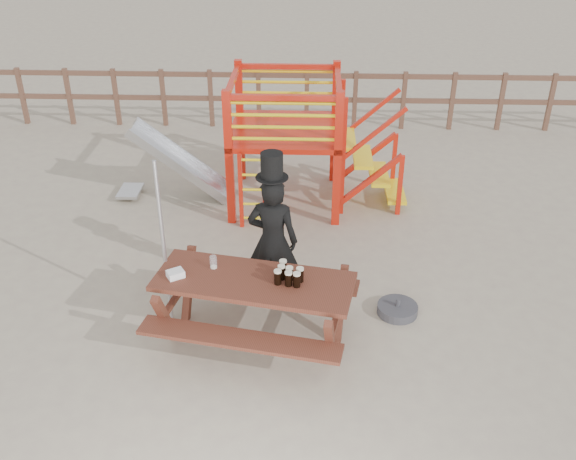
% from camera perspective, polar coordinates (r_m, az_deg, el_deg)
% --- Properties ---
extents(ground, '(60.00, 60.00, 0.00)m').
position_cam_1_polar(ground, '(7.66, -2.85, -9.48)').
color(ground, tan).
rests_on(ground, ground).
extents(back_fence, '(15.09, 0.09, 1.20)m').
position_cam_1_polar(back_fence, '(13.56, -0.48, 12.10)').
color(back_fence, brown).
rests_on(back_fence, ground).
extents(playground_fort, '(4.71, 1.84, 2.10)m').
position_cam_1_polar(playground_fort, '(10.22, -0.66, 8.10)').
color(playground_fort, red).
rests_on(playground_fort, ground).
extents(picnic_table, '(2.45, 1.91, 0.85)m').
position_cam_1_polar(picnic_table, '(7.29, -3.01, -6.46)').
color(picnic_table, maroon).
rests_on(picnic_table, ground).
extents(man_with_hat, '(0.67, 0.49, 2.01)m').
position_cam_1_polar(man_with_hat, '(7.78, -1.36, -0.68)').
color(man_with_hat, black).
rests_on(man_with_hat, ground).
extents(metal_pole, '(0.05, 0.05, 2.11)m').
position_cam_1_polar(metal_pole, '(7.45, -11.00, -1.38)').
color(metal_pole, '#B2B2B7').
rests_on(metal_pole, ground).
extents(parasol_base, '(0.50, 0.50, 0.21)m').
position_cam_1_polar(parasol_base, '(8.09, 9.69, -6.95)').
color(parasol_base, '#38383D').
rests_on(parasol_base, ground).
extents(paper_bag, '(0.23, 0.21, 0.08)m').
position_cam_1_polar(paper_bag, '(7.22, -9.97, -3.87)').
color(paper_bag, white).
rests_on(paper_bag, picnic_table).
extents(stout_pints, '(0.32, 0.33, 0.17)m').
position_cam_1_polar(stout_pints, '(7.02, 0.01, -3.99)').
color(stout_pints, black).
rests_on(stout_pints, picnic_table).
extents(empty_glasses, '(0.08, 0.08, 0.15)m').
position_cam_1_polar(empty_glasses, '(7.31, -6.65, -2.89)').
color(empty_glasses, silver).
rests_on(empty_glasses, picnic_table).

